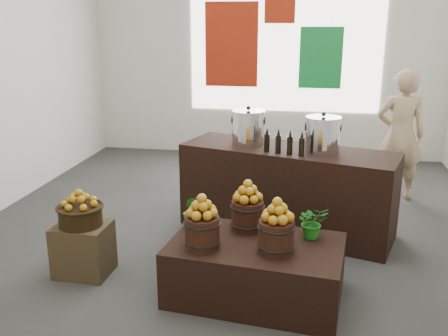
% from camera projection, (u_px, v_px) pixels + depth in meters
% --- Properties ---
extents(ground, '(7.00, 7.00, 0.00)m').
position_uv_depth(ground, '(234.00, 233.00, 5.61)').
color(ground, '#353533').
rests_on(ground, ground).
extents(back_wall, '(6.00, 0.04, 4.00)m').
position_uv_depth(back_wall, '(267.00, 39.00, 8.35)').
color(back_wall, beige).
rests_on(back_wall, ground).
extents(back_opening, '(3.20, 0.02, 2.40)m').
position_uv_depth(back_opening, '(285.00, 39.00, 8.28)').
color(back_opening, white).
rests_on(back_opening, back_wall).
extents(deco_red_left, '(0.90, 0.04, 1.40)m').
position_uv_depth(deco_red_left, '(231.00, 45.00, 8.45)').
color(deco_red_left, maroon).
rests_on(deco_red_left, back_wall).
extents(deco_green_right, '(0.70, 0.04, 1.00)m').
position_uv_depth(deco_green_right, '(321.00, 58.00, 8.25)').
color(deco_green_right, '#12792F').
rests_on(deco_green_right, back_wall).
extents(deco_red_upper, '(0.50, 0.04, 0.50)m').
position_uv_depth(deco_red_upper, '(280.00, 7.00, 8.14)').
color(deco_red_upper, maroon).
rests_on(deco_red_upper, back_wall).
extents(crate, '(0.50, 0.41, 0.49)m').
position_uv_depth(crate, '(83.00, 249.00, 4.66)').
color(crate, '#4A3922').
rests_on(crate, ground).
extents(wicker_basket, '(0.39, 0.39, 0.18)m').
position_uv_depth(wicker_basket, '(81.00, 216.00, 4.57)').
color(wicker_basket, black).
rests_on(wicker_basket, crate).
extents(apples_in_basket, '(0.31, 0.31, 0.16)m').
position_uv_depth(apples_in_basket, '(79.00, 198.00, 4.52)').
color(apples_in_basket, '#8E0407').
rests_on(apples_in_basket, wicker_basket).
extents(display_table, '(1.53, 1.04, 0.50)m').
position_uv_depth(display_table, '(256.00, 270.00, 4.27)').
color(display_table, black).
rests_on(display_table, ground).
extents(apple_bucket_front_left, '(0.29, 0.29, 0.27)m').
position_uv_depth(apple_bucket_front_left, '(202.00, 232.00, 4.09)').
color(apple_bucket_front_left, '#371B0F').
rests_on(apple_bucket_front_left, display_table).
extents(apples_in_bucket_front_left, '(0.22, 0.22, 0.19)m').
position_uv_depth(apples_in_bucket_front_left, '(202.00, 206.00, 4.02)').
color(apples_in_bucket_front_left, '#8E0407').
rests_on(apples_in_bucket_front_left, apple_bucket_front_left).
extents(apple_bucket_front_right, '(0.29, 0.29, 0.27)m').
position_uv_depth(apple_bucket_front_right, '(276.00, 236.00, 4.01)').
color(apple_bucket_front_right, '#371B0F').
rests_on(apple_bucket_front_right, display_table).
extents(apples_in_bucket_front_right, '(0.22, 0.22, 0.19)m').
position_uv_depth(apples_in_bucket_front_right, '(277.00, 210.00, 3.94)').
color(apples_in_bucket_front_right, '#8E0407').
rests_on(apples_in_bucket_front_right, apple_bucket_front_right).
extents(apple_bucket_rear, '(0.29, 0.29, 0.27)m').
position_uv_depth(apple_bucket_rear, '(247.00, 215.00, 4.45)').
color(apple_bucket_rear, '#371B0F').
rests_on(apple_bucket_rear, display_table).
extents(apples_in_bucket_rear, '(0.22, 0.22, 0.19)m').
position_uv_depth(apples_in_bucket_rear, '(248.00, 191.00, 4.38)').
color(apples_in_bucket_rear, '#8E0407').
rests_on(apples_in_bucket_rear, apple_bucket_rear).
extents(herb_garnish_right, '(0.32, 0.30, 0.29)m').
position_uv_depth(herb_garnish_right, '(312.00, 222.00, 4.27)').
color(herb_garnish_right, '#186B16').
rests_on(herb_garnish_right, display_table).
extents(herb_garnish_left, '(0.18, 0.15, 0.29)m').
position_uv_depth(herb_garnish_left, '(192.00, 211.00, 4.50)').
color(herb_garnish_left, '#186B16').
rests_on(herb_garnish_left, display_table).
extents(counter, '(2.46, 1.37, 0.96)m').
position_uv_depth(counter, '(287.00, 190.00, 5.57)').
color(counter, black).
rests_on(counter, ground).
extents(stock_pot_left, '(0.36, 0.36, 0.36)m').
position_uv_depth(stock_pot_left, '(248.00, 128.00, 5.59)').
color(stock_pot_left, silver).
rests_on(stock_pot_left, counter).
extents(stock_pot_center, '(0.36, 0.36, 0.36)m').
position_uv_depth(stock_pot_center, '(322.00, 136.00, 5.23)').
color(stock_pot_center, silver).
rests_on(stock_pot_center, counter).
extents(oil_cruets, '(0.34, 0.16, 0.27)m').
position_uv_depth(oil_cruets, '(281.00, 141.00, 5.20)').
color(oil_cruets, black).
rests_on(oil_cruets, counter).
extents(shopper, '(0.64, 0.43, 1.72)m').
position_uv_depth(shopper, '(400.00, 135.00, 6.49)').
color(shopper, tan).
rests_on(shopper, ground).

